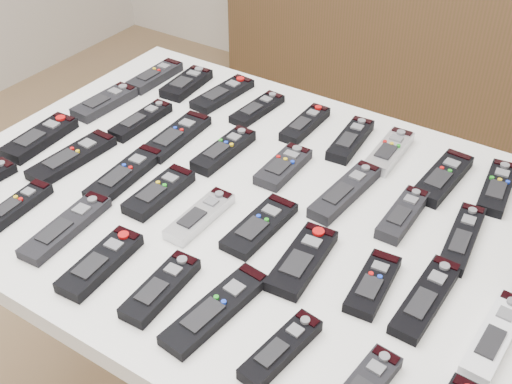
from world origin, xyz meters
The scene contains 35 objects.
table centered at (0.11, 0.12, 0.72)m, with size 1.25×0.88×0.78m.
sideboard centered at (-0.28, 1.78, 0.40)m, with size 1.60×0.38×0.80m, color #4B3A1E.
remote_0 centered at (-0.38, 0.40, 0.79)m, with size 0.05×0.17×0.02m, color black.
remote_1 centered at (-0.29, 0.41, 0.79)m, with size 0.06×0.15×0.02m, color black.
remote_2 centered at (-0.18, 0.42, 0.79)m, with size 0.06×0.18×0.02m, color black.
remote_3 centered at (-0.07, 0.41, 0.79)m, with size 0.05×0.16×0.02m, color black.
remote_4 centered at (0.06, 0.41, 0.79)m, with size 0.05×0.16×0.02m, color black.
remote_5 centered at (0.18, 0.40, 0.79)m, with size 0.05×0.17×0.02m, color black.
remote_6 centered at (0.27, 0.41, 0.79)m, with size 0.05×0.16×0.02m, color #B7B7BC.
remote_7 centered at (0.40, 0.38, 0.79)m, with size 0.06×0.18×0.02m, color black.
remote_8 centered at (0.50, 0.41, 0.79)m, with size 0.05×0.17×0.02m, color black.
remote_10 centered at (-0.40, 0.23, 0.79)m, with size 0.06×0.17×0.02m, color black.
remote_11 centered at (-0.27, 0.21, 0.79)m, with size 0.05×0.17×0.02m, color black.
remote_12 centered at (-0.16, 0.21, 0.79)m, with size 0.06×0.19×0.02m, color black.
remote_13 centered at (-0.03, 0.22, 0.79)m, with size 0.05×0.17×0.02m, color black.
remote_14 centered at (0.10, 0.23, 0.79)m, with size 0.06×0.15×0.02m, color black.
remote_15 centered at (0.25, 0.23, 0.79)m, with size 0.05×0.20×0.02m, color black.
remote_16 centered at (0.37, 0.22, 0.79)m, with size 0.05×0.16×0.02m, color black.
remote_17 centered at (0.49, 0.22, 0.79)m, with size 0.05×0.19×0.02m, color black.
remote_19 centered at (-0.41, 0.03, 0.79)m, with size 0.06×0.18×0.02m, color black.
remote_20 centered at (-0.29, 0.02, 0.79)m, with size 0.06×0.20×0.02m, color black.
remote_21 centered at (-0.15, 0.04, 0.79)m, with size 0.06×0.20×0.02m, color black.
remote_22 centered at (-0.05, 0.03, 0.79)m, with size 0.06×0.16×0.02m, color black.
remote_23 centered at (0.06, 0.01, 0.79)m, with size 0.05×0.16×0.02m, color #B7B7BC.
remote_24 centered at (0.17, 0.05, 0.79)m, with size 0.06×0.17×0.02m, color black.
remote_25 centered at (0.28, 0.01, 0.79)m, with size 0.06×0.18×0.02m, color black.
remote_26 centered at (0.40, 0.03, 0.79)m, with size 0.05×0.15×0.02m, color black.
remote_27 centered at (0.49, 0.05, 0.79)m, with size 0.05×0.19×0.02m, color black.
remote_28 centered at (0.61, 0.03, 0.79)m, with size 0.05×0.19×0.02m, color silver.
remote_30 centered at (-0.26, -0.16, 0.79)m, with size 0.04×0.15×0.02m, color black.
remote_31 centered at (-0.13, -0.15, 0.79)m, with size 0.05×0.20×0.02m, color black.
remote_32 centered at (-0.01, -0.18, 0.79)m, with size 0.06×0.17×0.02m, color black.
remote_33 centered at (0.12, -0.17, 0.79)m, with size 0.05×0.16×0.02m, color black.
remote_34 centered at (0.22, -0.16, 0.79)m, with size 0.05×0.21×0.02m, color black.
remote_35 centered at (0.35, -0.17, 0.79)m, with size 0.04×0.15×0.02m, color black.
Camera 1 is at (0.65, -0.71, 1.56)m, focal length 45.00 mm.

